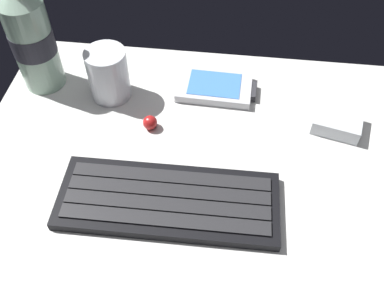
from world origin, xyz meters
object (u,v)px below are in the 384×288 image
Objects in this scene: handheld_device at (215,87)px; juice_cup at (109,76)px; keyboard at (168,200)px; water_bottle at (31,37)px; charger_block at (337,122)px; trackball_mouse at (150,122)px.

handheld_device is 1.53× the size of juice_cup.
handheld_device is (4.30, 22.51, -0.08)cm from keyboard.
keyboard is 3.43× the size of juice_cup.
juice_cup is 0.41× the size of water_bottle.
water_bottle reaches higher than charger_block.
handheld_device is at bearing 9.80° from juice_cup.
keyboard is 28.61cm from charger_block.
trackball_mouse reaches higher than handheld_device.
water_bottle is 48.23cm from charger_block.
handheld_device is 1.85× the size of charger_block.
trackball_mouse is (-4.82, 13.15, 0.29)cm from keyboard.
trackball_mouse is at bearing -22.71° from water_bottle.
water_bottle is 2.97× the size of charger_block.
trackball_mouse is at bearing -134.28° from handheld_device.
juice_cup is 3.86× the size of trackball_mouse.
keyboard reaches higher than handheld_device.
water_bottle is 9.45× the size of trackball_mouse.
water_bottle is (-11.70, 1.60, 5.10)cm from juice_cup.
keyboard is 4.17× the size of charger_block.
handheld_device is 19.86cm from charger_block.
water_bottle is at bearing 157.29° from trackball_mouse.
charger_block reaches higher than keyboard.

